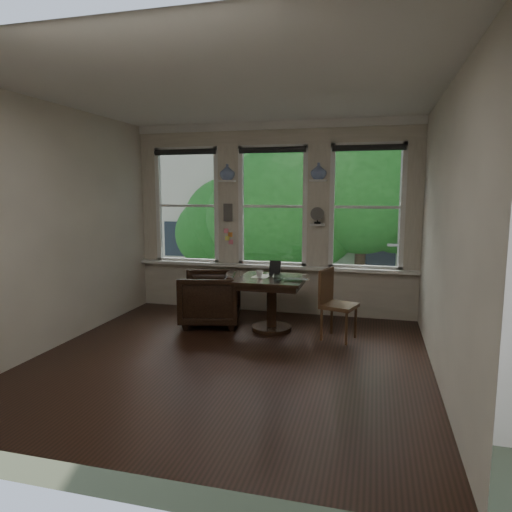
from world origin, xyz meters
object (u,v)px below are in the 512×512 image
(table, at_px, (272,304))
(mug, at_px, (260,274))
(laptop, at_px, (296,280))
(side_chair_right, at_px, (339,305))
(armchair_left, at_px, (210,299))

(table, height_order, mug, mug)
(table, bearing_deg, laptop, -25.84)
(laptop, relative_size, mug, 3.25)
(table, distance_m, side_chair_right, 0.96)
(armchair_left, xyz_separation_m, laptop, (1.30, -0.23, 0.38))
(armchair_left, distance_m, laptop, 1.37)
(laptop, bearing_deg, table, 152.50)
(armchair_left, relative_size, laptop, 2.46)
(armchair_left, distance_m, side_chair_right, 1.89)
(table, distance_m, armchair_left, 0.94)
(table, relative_size, side_chair_right, 0.98)
(armchair_left, xyz_separation_m, mug, (0.77, -0.08, 0.41))
(armchair_left, distance_m, mug, 0.88)
(table, bearing_deg, side_chair_right, -9.66)
(side_chair_right, height_order, mug, side_chair_right)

